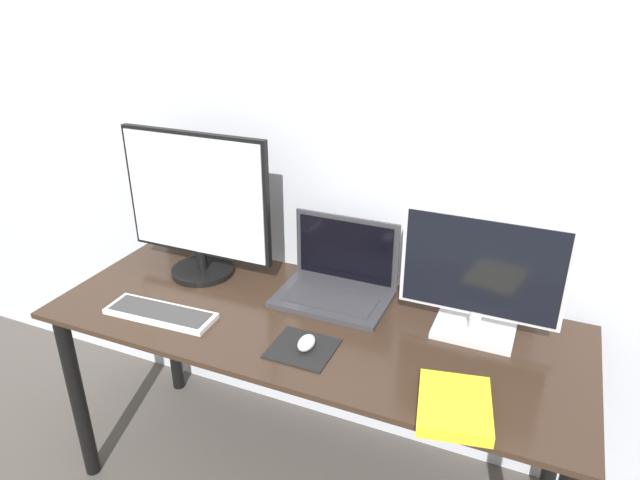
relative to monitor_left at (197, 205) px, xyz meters
The scene contains 9 objects.
wall_back 0.62m from the monitor_left, 27.85° to the left, with size 7.00×0.05×2.50m.
desk 0.63m from the monitor_left, 15.08° to the right, with size 1.67×0.65×0.71m.
monitor_left is the anchor object (origin of this frame).
monitor_right 0.97m from the monitor_left, ahead, with size 0.47×0.16×0.38m.
laptop 0.55m from the monitor_left, ahead, with size 0.37×0.25×0.26m.
keyboard 0.39m from the monitor_left, 82.23° to the right, with size 0.36×0.13×0.02m.
mousepad 0.65m from the monitor_left, 28.04° to the right, with size 0.18×0.17×0.00m.
mouse 0.65m from the monitor_left, 27.32° to the right, with size 0.05×0.07×0.04m.
book 1.08m from the monitor_left, 20.48° to the right, with size 0.22×0.25×0.03m.
Camera 1 is at (0.63, -1.06, 1.69)m, focal length 32.00 mm.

